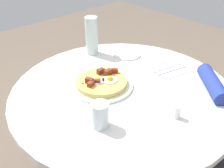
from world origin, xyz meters
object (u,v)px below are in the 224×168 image
(breakfast_pizza, at_px, (102,82))
(knife, at_px, (168,67))
(water_glass, at_px, (100,115))
(salt_shaker, at_px, (177,112))
(pizza_plate, at_px, (102,85))
(fork, at_px, (172,70))
(bread_plate, at_px, (127,54))
(dining_table, at_px, (122,117))
(water_bottle, at_px, (92,36))

(breakfast_pizza, xyz_separation_m, knife, (-0.37, 0.11, -0.02))
(water_glass, xyz_separation_m, salt_shaker, (-0.25, 0.17, -0.03))
(pizza_plate, bearing_deg, fork, 157.91)
(pizza_plate, height_order, bread_plate, pizza_plate)
(breakfast_pizza, relative_size, fork, 1.33)
(bread_plate, height_order, salt_shaker, salt_shaker)
(fork, xyz_separation_m, knife, (-0.01, -0.03, 0.00))
(dining_table, relative_size, pizza_plate, 3.51)
(breakfast_pizza, bearing_deg, water_bottle, -122.81)
(fork, xyz_separation_m, water_bottle, (0.16, -0.45, 0.10))
(dining_table, distance_m, water_bottle, 0.50)
(bread_plate, bearing_deg, salt_shaker, 63.29)
(dining_table, relative_size, breakfast_pizza, 4.33)
(knife, relative_size, water_glass, 1.71)
(water_glass, height_order, salt_shaker, water_glass)
(salt_shaker, bearing_deg, water_bottle, -100.99)
(water_bottle, bearing_deg, dining_table, 70.04)
(water_bottle, xyz_separation_m, salt_shaker, (0.13, 0.68, -0.08))
(bread_plate, bearing_deg, water_glass, 34.26)
(bread_plate, bearing_deg, dining_table, 40.38)
(fork, bearing_deg, knife, 90.00)
(water_glass, height_order, water_bottle, water_bottle)
(pizza_plate, relative_size, salt_shaker, 5.51)
(fork, distance_m, salt_shaker, 0.37)
(dining_table, bearing_deg, knife, 174.73)
(pizza_plate, bearing_deg, bread_plate, -155.63)
(fork, bearing_deg, dining_table, -176.62)
(knife, bearing_deg, salt_shaker, -123.90)
(salt_shaker, bearing_deg, pizza_plate, -80.16)
(breakfast_pizza, height_order, water_bottle, water_bottle)
(breakfast_pizza, bearing_deg, pizza_plate, 11.67)
(breakfast_pizza, relative_size, water_bottle, 1.10)
(pizza_plate, xyz_separation_m, knife, (-0.37, 0.11, 0.00))
(bread_plate, bearing_deg, knife, 98.94)
(breakfast_pizza, relative_size, knife, 1.33)
(breakfast_pizza, xyz_separation_m, fork, (-0.36, 0.15, -0.02))
(water_bottle, bearing_deg, pizza_plate, 57.05)
(pizza_plate, height_order, water_glass, water_glass)
(pizza_plate, distance_m, salt_shaker, 0.38)
(bread_plate, distance_m, water_bottle, 0.23)
(fork, relative_size, knife, 1.00)
(breakfast_pizza, relative_size, water_glass, 2.27)
(knife, bearing_deg, water_glass, -155.55)
(pizza_plate, height_order, breakfast_pizza, breakfast_pizza)
(breakfast_pizza, bearing_deg, fork, 157.81)
(knife, bearing_deg, water_bottle, 127.83)
(breakfast_pizza, xyz_separation_m, water_glass, (0.19, 0.20, 0.03))
(dining_table, distance_m, fork, 0.36)
(water_bottle, bearing_deg, salt_shaker, 79.01)
(pizza_plate, relative_size, knife, 1.63)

